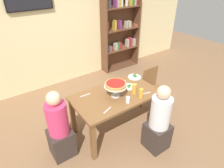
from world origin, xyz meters
TOP-DOWN VIEW (x-y plane):
  - ground_plane at (0.00, 0.00)m, footprint 12.00×12.00m
  - rear_partition at (0.00, 2.20)m, footprint 8.00×0.12m
  - dining_table at (0.00, 0.00)m, footprint 1.40×0.80m
  - bookshelf at (1.61, 2.02)m, footprint 1.15×0.30m
  - diner_head_west at (-0.99, 0.03)m, footprint 0.34×0.34m
  - diner_near_right at (0.30, -0.71)m, footprint 0.34×0.34m
  - chair_head_east at (0.98, 0.08)m, footprint 0.40×0.40m
  - deep_dish_pizza_stand at (-0.02, -0.03)m, footprint 0.36×0.36m
  - salad_plate_near_diner at (0.63, 0.26)m, footprint 0.24×0.24m
  - salad_plate_far_diner at (0.33, 0.05)m, footprint 0.22×0.22m
  - beer_glass_amber_tall at (0.27, -0.14)m, footprint 0.08×0.08m
  - beer_glass_amber_short at (0.28, -0.29)m, footprint 0.07×0.07m
  - water_glass_clear_near at (0.03, -0.28)m, footprint 0.06×0.06m
  - cutlery_fork_near at (0.33, 0.29)m, footprint 0.18×0.07m
  - cutlery_knife_near at (-0.42, 0.26)m, footprint 0.18×0.02m
  - cutlery_fork_far at (0.42, -0.26)m, footprint 0.18×0.06m
  - cutlery_knife_far at (-0.33, -0.26)m, footprint 0.17×0.08m

SIDE VIEW (x-z plane):
  - ground_plane at x=0.00m, z-range 0.00..0.00m
  - chair_head_east at x=0.98m, z-range 0.05..0.92m
  - diner_head_west at x=-0.99m, z-range -0.08..1.07m
  - diner_near_right at x=0.30m, z-range -0.08..1.07m
  - dining_table at x=0.00m, z-range 0.26..1.00m
  - cutlery_fork_near at x=0.33m, z-range 0.74..0.74m
  - cutlery_knife_near at x=-0.42m, z-range 0.74..0.74m
  - cutlery_fork_far at x=0.42m, z-range 0.74..0.74m
  - cutlery_knife_far at x=-0.33m, z-range 0.74..0.74m
  - salad_plate_far_diner at x=0.33m, z-range 0.72..0.79m
  - salad_plate_near_diner at x=0.63m, z-range 0.72..0.79m
  - water_glass_clear_near at x=0.03m, z-range 0.74..0.83m
  - beer_glass_amber_short at x=0.28m, z-range 0.74..0.90m
  - beer_glass_amber_tall at x=0.27m, z-range 0.74..0.91m
  - deep_dish_pizza_stand at x=-0.02m, z-range 0.82..1.06m
  - bookshelf at x=1.61m, z-range 0.03..2.24m
  - rear_partition at x=0.00m, z-range 0.00..2.80m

